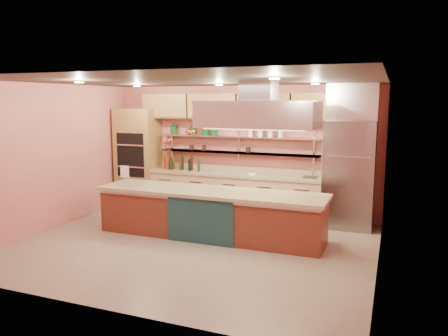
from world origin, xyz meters
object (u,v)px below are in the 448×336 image
at_px(refrigerator, 349,175).
at_px(flower_vase, 168,162).
at_px(kitchen_scale, 252,173).
at_px(green_canister, 205,131).
at_px(copper_kettle, 190,131).
at_px(island, 210,214).

xyz_separation_m(refrigerator, flower_vase, (-4.01, 0.01, 0.03)).
bearing_deg(kitchen_scale, green_canister, 162.89).
bearing_deg(green_canister, copper_kettle, 180.00).
height_order(flower_vase, green_canister, green_canister).
height_order(refrigerator, flower_vase, refrigerator).
bearing_deg(refrigerator, flower_vase, 179.86).
bearing_deg(island, flower_vase, 137.55).
relative_size(flower_vase, kitchen_scale, 2.16).
xyz_separation_m(refrigerator, copper_kettle, (-3.54, 0.23, 0.74)).
bearing_deg(flower_vase, copper_kettle, 25.46).
distance_m(kitchen_scale, copper_kettle, 1.78).
bearing_deg(kitchen_scale, flower_vase, 173.53).
height_order(refrigerator, green_canister, refrigerator).
bearing_deg(green_canister, flower_vase, -165.54).
bearing_deg(island, copper_kettle, 125.03).
bearing_deg(refrigerator, copper_kettle, 176.29).
relative_size(refrigerator, flower_vase, 6.85).
xyz_separation_m(island, copper_kettle, (-1.26, 1.78, 1.35)).
bearing_deg(copper_kettle, green_canister, 0.00).
bearing_deg(copper_kettle, flower_vase, -154.54).
relative_size(kitchen_scale, green_canister, 0.81).
distance_m(refrigerator, island, 2.83).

